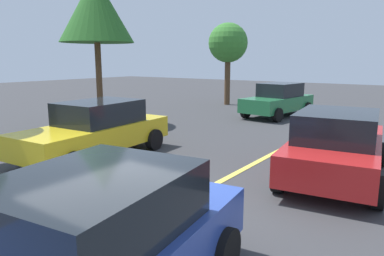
{
  "coord_description": "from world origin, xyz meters",
  "views": [
    {
      "loc": [
        -3.81,
        -3.95,
        2.73
      ],
      "look_at": [
        2.37,
        0.44,
        1.28
      ],
      "focal_mm": 33.3,
      "sensor_mm": 36.0,
      "label": 1
    }
  ],
  "objects_px": {
    "car_yellow_far_lane": "(96,129)",
    "car_green_near_curb": "(278,100)",
    "car_red_behind_van": "(336,145)",
    "tree_left_verge": "(228,44)",
    "tree_centre_verge": "(96,9)",
    "car_blue_crossing": "(86,251)"
  },
  "relations": [
    {
      "from": "car_yellow_far_lane",
      "to": "tree_left_verge",
      "type": "xyz_separation_m",
      "value": [
        12.73,
        3.04,
        2.89
      ]
    },
    {
      "from": "car_yellow_far_lane",
      "to": "car_blue_crossing",
      "type": "distance_m",
      "value": 6.74
    },
    {
      "from": "tree_left_verge",
      "to": "tree_centre_verge",
      "type": "distance_m",
      "value": 9.22
    },
    {
      "from": "car_yellow_far_lane",
      "to": "car_red_behind_van",
      "type": "xyz_separation_m",
      "value": [
        1.93,
        -6.05,
        0.01
      ]
    },
    {
      "from": "car_blue_crossing",
      "to": "car_red_behind_van",
      "type": "distance_m",
      "value": 6.38
    },
    {
      "from": "car_green_near_curb",
      "to": "tree_centre_verge",
      "type": "bearing_deg",
      "value": 140.07
    },
    {
      "from": "car_green_near_curb",
      "to": "tree_left_verge",
      "type": "xyz_separation_m",
      "value": [
        2.62,
        4.38,
        2.88
      ]
    },
    {
      "from": "car_yellow_far_lane",
      "to": "car_blue_crossing",
      "type": "bearing_deg",
      "value": -130.59
    },
    {
      "from": "car_yellow_far_lane",
      "to": "tree_centre_verge",
      "type": "xyz_separation_m",
      "value": [
        3.63,
        4.09,
        3.97
      ]
    },
    {
      "from": "car_red_behind_van",
      "to": "tree_left_verge",
      "type": "bearing_deg",
      "value": 40.08
    },
    {
      "from": "car_red_behind_van",
      "to": "tree_centre_verge",
      "type": "height_order",
      "value": "tree_centre_verge"
    },
    {
      "from": "car_blue_crossing",
      "to": "car_green_near_curb",
      "type": "height_order",
      "value": "car_green_near_curb"
    },
    {
      "from": "car_yellow_far_lane",
      "to": "car_blue_crossing",
      "type": "height_order",
      "value": "car_yellow_far_lane"
    },
    {
      "from": "tree_left_verge",
      "to": "tree_centre_verge",
      "type": "xyz_separation_m",
      "value": [
        -9.1,
        1.05,
        1.08
      ]
    },
    {
      "from": "car_red_behind_van",
      "to": "car_green_near_curb",
      "type": "height_order",
      "value": "car_green_near_curb"
    },
    {
      "from": "car_yellow_far_lane",
      "to": "car_red_behind_van",
      "type": "bearing_deg",
      "value": -72.28
    },
    {
      "from": "car_blue_crossing",
      "to": "car_red_behind_van",
      "type": "bearing_deg",
      "value": -8.38
    },
    {
      "from": "car_yellow_far_lane",
      "to": "tree_left_verge",
      "type": "height_order",
      "value": "tree_left_verge"
    },
    {
      "from": "car_yellow_far_lane",
      "to": "car_green_near_curb",
      "type": "distance_m",
      "value": 10.2
    },
    {
      "from": "car_yellow_far_lane",
      "to": "car_green_near_curb",
      "type": "height_order",
      "value": "car_green_near_curb"
    },
    {
      "from": "car_red_behind_van",
      "to": "tree_left_verge",
      "type": "relative_size",
      "value": 0.95
    },
    {
      "from": "tree_centre_verge",
      "to": "car_green_near_curb",
      "type": "bearing_deg",
      "value": -39.93
    }
  ]
}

